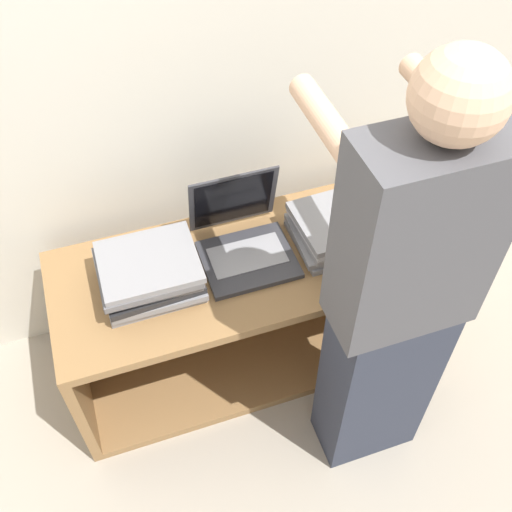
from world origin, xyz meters
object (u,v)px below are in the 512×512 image
object	(u,v)px
laptop_stack_left	(149,273)
person	(397,304)
laptop_stack_right	(341,227)
laptop_open	(243,240)

from	to	relation	value
laptop_stack_left	person	distance (m)	0.82
laptop_stack_left	person	world-z (taller)	person
laptop_stack_left	laptop_stack_right	distance (m)	0.70
laptop_stack_right	laptop_stack_left	bearing A→B (deg)	179.94
laptop_open	person	size ratio (longest dim) A/B	0.21
laptop_stack_right	person	bearing A→B (deg)	-97.23
laptop_open	laptop_stack_left	xyz separation A→B (m)	(-0.35, -0.06, 0.01)
laptop_open	laptop_stack_left	bearing A→B (deg)	-170.77
laptop_open	laptop_stack_right	xyz separation A→B (m)	(0.35, -0.06, 0.00)
laptop_open	laptop_stack_right	size ratio (longest dim) A/B	0.97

